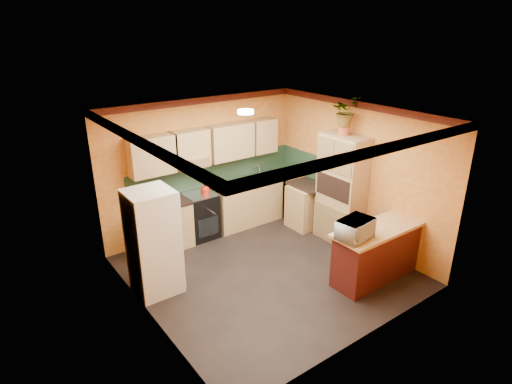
# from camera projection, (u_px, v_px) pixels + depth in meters

# --- Properties ---
(room_shell) EXTENTS (4.24, 4.24, 2.72)m
(room_shell) POSITION_uv_depth(u_px,v_px,m) (258.00, 150.00, 6.84)
(room_shell) COLOR black
(room_shell) RESTS_ON ground
(base_cabinets_back) EXTENTS (3.65, 0.60, 0.88)m
(base_cabinets_back) POSITION_uv_depth(u_px,v_px,m) (227.00, 209.00, 8.76)
(base_cabinets_back) COLOR tan
(base_cabinets_back) RESTS_ON ground
(countertop_back) EXTENTS (3.65, 0.62, 0.04)m
(countertop_back) POSITION_uv_depth(u_px,v_px,m) (227.00, 188.00, 8.59)
(countertop_back) COLOR black
(countertop_back) RESTS_ON base_cabinets_back
(stove) EXTENTS (0.58, 0.58, 0.91)m
(stove) POSITION_uv_depth(u_px,v_px,m) (201.00, 216.00, 8.41)
(stove) COLOR black
(stove) RESTS_ON ground
(kettle) EXTENTS (0.19, 0.19, 0.18)m
(kettle) POSITION_uv_depth(u_px,v_px,m) (205.00, 189.00, 8.23)
(kettle) COLOR #AA1B0B
(kettle) RESTS_ON stove
(sink) EXTENTS (0.48, 0.40, 0.03)m
(sink) POSITION_uv_depth(u_px,v_px,m) (258.00, 178.00, 9.01)
(sink) COLOR silver
(sink) RESTS_ON countertop_back
(base_cabinets_right) EXTENTS (0.60, 0.80, 0.88)m
(base_cabinets_right) POSITION_uv_depth(u_px,v_px,m) (308.00, 206.00, 8.90)
(base_cabinets_right) COLOR tan
(base_cabinets_right) RESTS_ON ground
(countertop_right) EXTENTS (0.62, 0.80, 0.04)m
(countertop_right) POSITION_uv_depth(u_px,v_px,m) (309.00, 185.00, 8.73)
(countertop_right) COLOR black
(countertop_right) RESTS_ON base_cabinets_right
(fridge) EXTENTS (0.68, 0.66, 1.70)m
(fridge) POSITION_uv_depth(u_px,v_px,m) (153.00, 242.00, 6.56)
(fridge) COLOR silver
(fridge) RESTS_ON ground
(pantry) EXTENTS (0.48, 0.90, 2.10)m
(pantry) POSITION_uv_depth(u_px,v_px,m) (341.00, 189.00, 8.09)
(pantry) COLOR tan
(pantry) RESTS_ON ground
(fern_pot) EXTENTS (0.22, 0.22, 0.16)m
(fern_pot) POSITION_uv_depth(u_px,v_px,m) (344.00, 130.00, 7.71)
(fern_pot) COLOR #AE492A
(fern_pot) RESTS_ON pantry
(fern) EXTENTS (0.51, 0.45, 0.54)m
(fern) POSITION_uv_depth(u_px,v_px,m) (345.00, 111.00, 7.58)
(fern) COLOR tan
(fern) RESTS_ON fern_pot
(breakfast_bar) EXTENTS (1.80, 0.55, 0.88)m
(breakfast_bar) POSITION_uv_depth(u_px,v_px,m) (381.00, 252.00, 7.09)
(breakfast_bar) COLOR #4B1411
(breakfast_bar) RESTS_ON ground
(bar_top) EXTENTS (1.90, 0.65, 0.05)m
(bar_top) POSITION_uv_depth(u_px,v_px,m) (384.00, 227.00, 6.92)
(bar_top) COLOR tan
(bar_top) RESTS_ON breakfast_bar
(microwave) EXTENTS (0.61, 0.46, 0.31)m
(microwave) POSITION_uv_depth(u_px,v_px,m) (355.00, 229.00, 6.47)
(microwave) COLOR silver
(microwave) RESTS_ON bar_top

